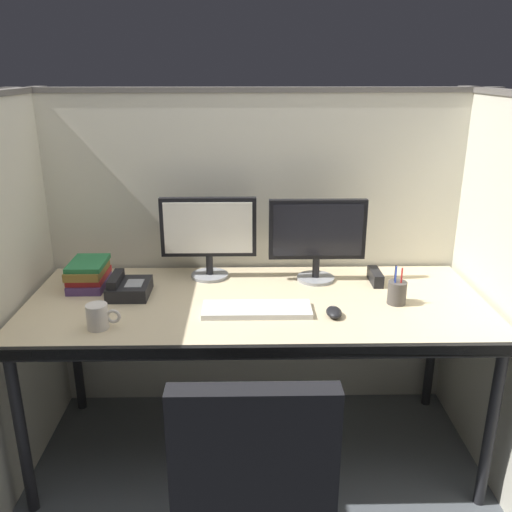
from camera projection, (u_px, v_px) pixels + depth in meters
name	position (u px, v px, depth m)	size (l,w,h in m)	color
ground_plane	(258.00, 497.00, 2.21)	(8.00, 8.00, 0.00)	#4C5156
cubicle_partition_rear	(254.00, 255.00, 2.65)	(2.21, 0.06, 1.57)	beige
cubicle_partition_left	(2.00, 302.00, 2.12)	(0.06, 1.41, 1.57)	beige
cubicle_partition_right	(507.00, 298.00, 2.15)	(0.06, 1.41, 1.57)	beige
desk	(256.00, 313.00, 2.25)	(1.90, 0.80, 0.74)	beige
monitor_left	(209.00, 232.00, 2.43)	(0.43, 0.17, 0.37)	gray
monitor_right	(317.00, 234.00, 2.40)	(0.43, 0.17, 0.37)	gray
keyboard_main	(258.00, 310.00, 2.14)	(0.43, 0.15, 0.02)	silver
computer_mouse	(334.00, 312.00, 2.10)	(0.06, 0.10, 0.04)	black
coffee_mug	(98.00, 317.00, 2.00)	(0.13, 0.08, 0.09)	silver
book_stack	(88.00, 274.00, 2.37)	(0.15, 0.22, 0.12)	#4C3366
desk_phone	(128.00, 288.00, 2.29)	(0.17, 0.19, 0.09)	black
pen_cup	(397.00, 292.00, 2.21)	(0.08, 0.08, 0.16)	#4C4742
red_stapler	(375.00, 277.00, 2.43)	(0.04, 0.15, 0.06)	black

